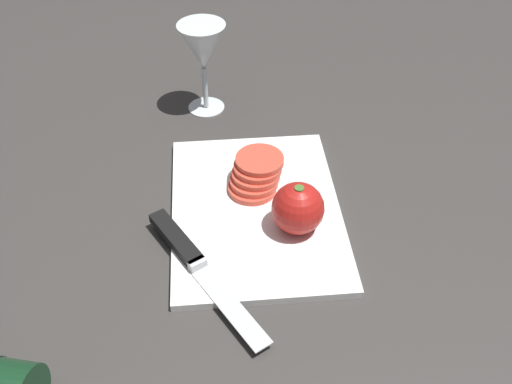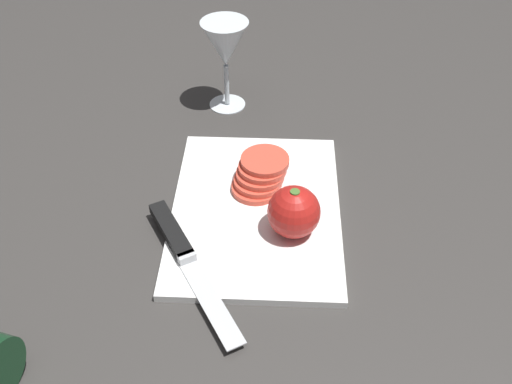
# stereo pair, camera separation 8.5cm
# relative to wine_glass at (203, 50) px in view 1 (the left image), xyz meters

# --- Properties ---
(ground_plane) EXTENTS (3.00, 3.00, 0.00)m
(ground_plane) POSITION_rel_wine_glass_xyz_m (-0.28, -0.05, -0.12)
(ground_plane) COLOR #383533
(cutting_board) EXTENTS (0.34, 0.24, 0.01)m
(cutting_board) POSITION_rel_wine_glass_xyz_m (-0.28, -0.06, -0.11)
(cutting_board) COLOR white
(cutting_board) RESTS_ON ground_plane
(wine_glass) EXTENTS (0.08, 0.08, 0.16)m
(wine_glass) POSITION_rel_wine_glass_xyz_m (0.00, 0.00, 0.00)
(wine_glass) COLOR silver
(wine_glass) RESTS_ON ground_plane
(whole_tomato) EXTENTS (0.07, 0.07, 0.07)m
(whole_tomato) POSITION_rel_wine_glass_xyz_m (-0.33, -0.12, -0.07)
(whole_tomato) COLOR red
(whole_tomato) RESTS_ON cutting_board
(knife) EXTENTS (0.24, 0.15, 0.01)m
(knife) POSITION_rel_wine_glass_xyz_m (-0.37, 0.04, -0.10)
(knife) COLOR silver
(knife) RESTS_ON cutting_board
(tomato_slice_stack_near) EXTENTS (0.09, 0.09, 0.04)m
(tomato_slice_stack_near) POSITION_rel_wine_glass_xyz_m (-0.24, -0.07, -0.08)
(tomato_slice_stack_near) COLOR #DB4C38
(tomato_slice_stack_near) RESTS_ON cutting_board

